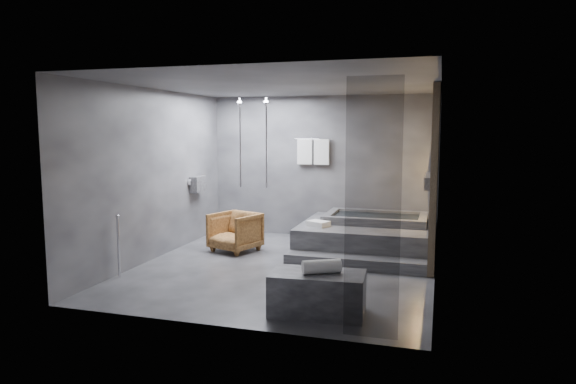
% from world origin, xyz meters
% --- Properties ---
extents(room, '(5.00, 5.04, 2.82)m').
position_xyz_m(room, '(0.40, 0.24, 1.73)').
color(room, '#2B2B2D').
rests_on(room, ground).
extents(tub_deck, '(2.20, 2.00, 0.50)m').
position_xyz_m(tub_deck, '(1.05, 1.45, 0.25)').
color(tub_deck, '#303032').
rests_on(tub_deck, ground).
extents(tub_step, '(2.20, 0.36, 0.18)m').
position_xyz_m(tub_step, '(1.05, 0.27, 0.09)').
color(tub_step, '#303032').
rests_on(tub_step, ground).
extents(concrete_bench, '(1.13, 0.67, 0.49)m').
position_xyz_m(concrete_bench, '(0.95, -1.82, 0.24)').
color(concrete_bench, '#333336').
rests_on(concrete_bench, ground).
extents(driftwood_chair, '(0.95, 0.96, 0.69)m').
position_xyz_m(driftwood_chair, '(-1.17, 0.82, 0.34)').
color(driftwood_chair, '#4E2D13').
rests_on(driftwood_chair, ground).
extents(rolled_towel, '(0.47, 0.35, 0.16)m').
position_xyz_m(rolled_towel, '(1.00, -1.83, 0.57)').
color(rolled_towel, white).
rests_on(rolled_towel, concrete_bench).
extents(deck_towel, '(0.41, 0.37, 0.09)m').
position_xyz_m(deck_towel, '(0.31, 0.94, 0.55)').
color(deck_towel, silver).
rests_on(deck_towel, tub_deck).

